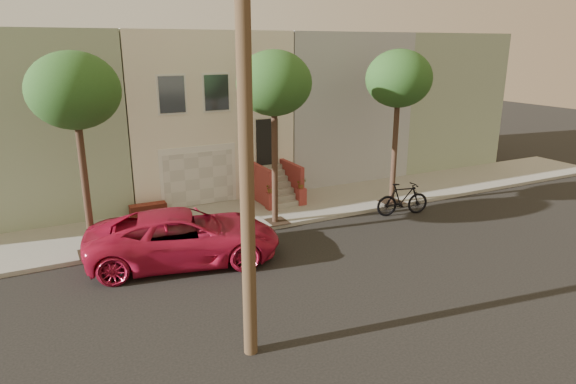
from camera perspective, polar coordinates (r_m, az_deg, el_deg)
name	(u,v)px	position (r m, az deg, el deg)	size (l,w,h in m)	color
ground	(301,270)	(15.41, 1.47, -8.88)	(90.00, 90.00, 0.00)	black
sidewalk	(237,216)	(19.90, -5.88, -2.77)	(40.00, 3.70, 0.15)	gray
house_row	(189,109)	(24.53, -11.16, 9.23)	(33.10, 11.70, 7.00)	silver
tree_left	(74,92)	(16.23, -23.17, 10.43)	(2.70, 2.57, 6.30)	#2D2116
tree_mid	(274,84)	(17.91, -1.60, 12.16)	(2.70, 2.57, 6.30)	#2D2116
tree_right	(399,80)	(20.87, 12.51, 12.39)	(2.70, 2.57, 6.30)	#2D2116
pickup_truck	(184,237)	(16.04, -11.71, -4.99)	(2.74, 5.93, 1.65)	#B41636
motorcycle	(403,199)	(20.52, 12.92, -0.78)	(0.63, 2.21, 1.33)	black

